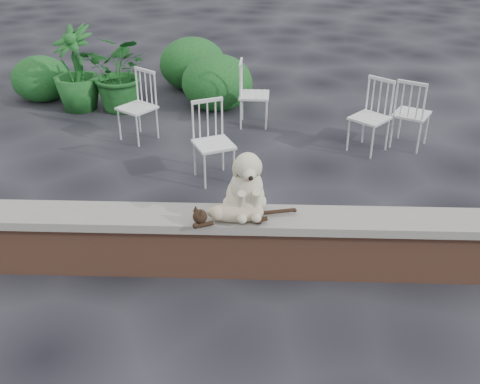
{
  "coord_description": "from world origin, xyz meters",
  "views": [
    {
      "loc": [
        -0.4,
        -4.2,
        3.12
      ],
      "look_at": [
        -0.56,
        0.2,
        0.7
      ],
      "focal_mm": 42.37,
      "sensor_mm": 36.0,
      "label": 1
    }
  ],
  "objects_px": {
    "chair_d": "(370,117)",
    "chair_b": "(137,107)",
    "potted_plant_a": "(121,72)",
    "potted_plant_b": "(75,69)",
    "dog": "(245,180)",
    "chair_c": "(412,113)",
    "chair_e": "(254,94)",
    "chair_a": "(214,143)",
    "cat": "(235,212)"
  },
  "relations": [
    {
      "from": "potted_plant_b",
      "to": "chair_b",
      "type": "bearing_deg",
      "value": -44.79
    },
    {
      "from": "chair_c",
      "to": "potted_plant_a",
      "type": "relative_size",
      "value": 0.79
    },
    {
      "from": "dog",
      "to": "chair_d",
      "type": "distance_m",
      "value": 3.07
    },
    {
      "from": "dog",
      "to": "chair_d",
      "type": "bearing_deg",
      "value": 49.97
    },
    {
      "from": "cat",
      "to": "chair_e",
      "type": "bearing_deg",
      "value": 78.4
    },
    {
      "from": "chair_d",
      "to": "chair_b",
      "type": "height_order",
      "value": "same"
    },
    {
      "from": "cat",
      "to": "chair_c",
      "type": "distance_m",
      "value": 3.67
    },
    {
      "from": "chair_d",
      "to": "chair_e",
      "type": "distance_m",
      "value": 1.71
    },
    {
      "from": "chair_d",
      "to": "chair_c",
      "type": "bearing_deg",
      "value": 57.96
    },
    {
      "from": "chair_d",
      "to": "chair_c",
      "type": "relative_size",
      "value": 1.0
    },
    {
      "from": "chair_e",
      "to": "potted_plant_b",
      "type": "height_order",
      "value": "potted_plant_b"
    },
    {
      "from": "chair_c",
      "to": "chair_e",
      "type": "bearing_deg",
      "value": 11.37
    },
    {
      "from": "chair_d",
      "to": "potted_plant_b",
      "type": "bearing_deg",
      "value": -156.91
    },
    {
      "from": "cat",
      "to": "chair_d",
      "type": "height_order",
      "value": "chair_d"
    },
    {
      "from": "chair_c",
      "to": "potted_plant_a",
      "type": "height_order",
      "value": "potted_plant_a"
    },
    {
      "from": "chair_e",
      "to": "chair_b",
      "type": "height_order",
      "value": "same"
    },
    {
      "from": "chair_c",
      "to": "potted_plant_a",
      "type": "bearing_deg",
      "value": 12.39
    },
    {
      "from": "chair_d",
      "to": "potted_plant_b",
      "type": "relative_size",
      "value": 0.74
    },
    {
      "from": "potted_plant_a",
      "to": "chair_d",
      "type": "bearing_deg",
      "value": -21.81
    },
    {
      "from": "chair_d",
      "to": "chair_e",
      "type": "xyz_separation_m",
      "value": [
        -1.5,
        0.84,
        0.0
      ]
    },
    {
      "from": "chair_a",
      "to": "chair_d",
      "type": "xyz_separation_m",
      "value": [
        1.94,
        0.9,
        0.0
      ]
    },
    {
      "from": "chair_e",
      "to": "potted_plant_b",
      "type": "xyz_separation_m",
      "value": [
        -2.71,
        0.57,
        0.17
      ]
    },
    {
      "from": "chair_d",
      "to": "potted_plant_a",
      "type": "bearing_deg",
      "value": -160.3
    },
    {
      "from": "chair_d",
      "to": "chair_c",
      "type": "distance_m",
      "value": 0.6
    },
    {
      "from": "dog",
      "to": "potted_plant_a",
      "type": "bearing_deg",
      "value": 106.48
    },
    {
      "from": "chair_a",
      "to": "chair_b",
      "type": "bearing_deg",
      "value": 109.39
    },
    {
      "from": "chair_d",
      "to": "potted_plant_a",
      "type": "height_order",
      "value": "potted_plant_a"
    },
    {
      "from": "chair_e",
      "to": "chair_b",
      "type": "bearing_deg",
      "value": 111.68
    },
    {
      "from": "cat",
      "to": "chair_a",
      "type": "height_order",
      "value": "chair_a"
    },
    {
      "from": "chair_b",
      "to": "dog",
      "type": "bearing_deg",
      "value": -25.48
    },
    {
      "from": "cat",
      "to": "chair_e",
      "type": "xyz_separation_m",
      "value": [
        0.11,
        3.61,
        -0.2
      ]
    },
    {
      "from": "cat",
      "to": "chair_c",
      "type": "relative_size",
      "value": 1.14
    },
    {
      "from": "dog",
      "to": "chair_b",
      "type": "xyz_separation_m",
      "value": [
        -1.54,
        2.89,
        -0.43
      ]
    },
    {
      "from": "potted_plant_a",
      "to": "chair_a",
      "type": "bearing_deg",
      "value": -55.57
    },
    {
      "from": "cat",
      "to": "chair_e",
      "type": "height_order",
      "value": "chair_e"
    },
    {
      "from": "cat",
      "to": "potted_plant_b",
      "type": "distance_m",
      "value": 4.92
    },
    {
      "from": "cat",
      "to": "potted_plant_a",
      "type": "xyz_separation_m",
      "value": [
        -1.91,
        4.18,
        -0.08
      ]
    },
    {
      "from": "dog",
      "to": "chair_e",
      "type": "height_order",
      "value": "dog"
    },
    {
      "from": "dog",
      "to": "potted_plant_b",
      "type": "distance_m",
      "value": 4.84
    },
    {
      "from": "chair_e",
      "to": "chair_b",
      "type": "distance_m",
      "value": 1.67
    },
    {
      "from": "dog",
      "to": "potted_plant_a",
      "type": "distance_m",
      "value": 4.51
    },
    {
      "from": "chair_d",
      "to": "cat",
      "type": "bearing_deg",
      "value": -78.59
    },
    {
      "from": "chair_b",
      "to": "potted_plant_a",
      "type": "distance_m",
      "value": 1.24
    },
    {
      "from": "cat",
      "to": "chair_c",
      "type": "bearing_deg",
      "value": 43.64
    },
    {
      "from": "potted_plant_b",
      "to": "chair_d",
      "type": "bearing_deg",
      "value": -18.42
    },
    {
      "from": "chair_a",
      "to": "chair_c",
      "type": "distance_m",
      "value": 2.73
    },
    {
      "from": "cat",
      "to": "chair_b",
      "type": "distance_m",
      "value": 3.38
    },
    {
      "from": "chair_a",
      "to": "potted_plant_b",
      "type": "xyz_separation_m",
      "value": [
        -2.27,
        2.3,
        0.17
      ]
    },
    {
      "from": "cat",
      "to": "chair_a",
      "type": "xyz_separation_m",
      "value": [
        -0.33,
        1.88,
        -0.2
      ]
    },
    {
      "from": "chair_a",
      "to": "chair_c",
      "type": "height_order",
      "value": "same"
    }
  ]
}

